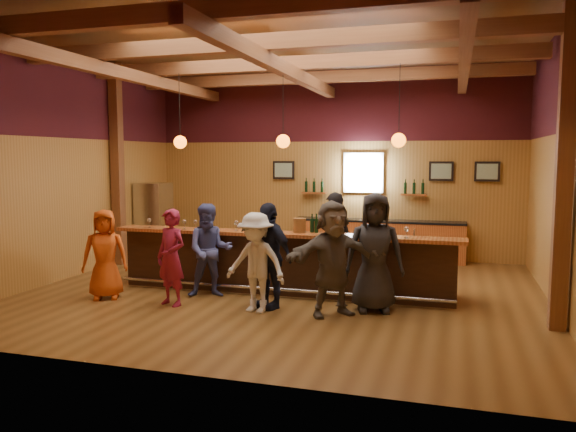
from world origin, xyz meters
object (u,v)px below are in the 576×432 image
at_px(stainless_fridge, 154,220).
at_px(customer_navy, 268,255).
at_px(back_bar_cabinet, 378,240).
at_px(bottle_a, 312,225).
at_px(customer_brown, 333,258).
at_px(bartender, 334,238).
at_px(customer_denim, 210,250).
at_px(customer_redvest, 171,257).
at_px(customer_white, 256,263).
at_px(ice_bucket, 299,225).
at_px(bar_counter, 287,262).
at_px(customer_dark, 374,252).
at_px(customer_orange, 105,254).

bearing_deg(stainless_fridge, customer_navy, -41.21).
relative_size(back_bar_cabinet, bottle_a, 12.22).
xyz_separation_m(customer_brown, bartender, (-0.44, 2.17, -0.00)).
height_order(back_bar_cabinet, customer_denim, customer_denim).
distance_m(customer_redvest, customer_navy, 1.60).
bearing_deg(bartender, customer_redvest, 28.94).
relative_size(customer_white, customer_navy, 0.92).
relative_size(stainless_fridge, customer_white, 1.15).
relative_size(bartender, ice_bucket, 7.14).
distance_m(bar_counter, customer_white, 1.53).
distance_m(bar_counter, bottle_a, 0.90).
height_order(back_bar_cabinet, customer_dark, customer_dark).
xyz_separation_m(stainless_fridge, customer_redvest, (2.61, -3.97, -0.11)).
relative_size(customer_white, ice_bucket, 6.35).
bearing_deg(bartender, back_bar_cabinet, -117.36).
bearing_deg(ice_bucket, customer_navy, -103.97).
bearing_deg(ice_bucket, stainless_fridge, 148.87).
bearing_deg(customer_dark, bartender, 106.72).
bearing_deg(stainless_fridge, customer_dark, -30.06).
bearing_deg(customer_orange, bottle_a, -7.36).
bearing_deg(customer_brown, bar_counter, 93.40).
xyz_separation_m(customer_orange, customer_white, (2.77, -0.06, 0.01)).
height_order(bar_counter, stainless_fridge, stainless_fridge).
distance_m(stainless_fridge, customer_redvest, 4.75).
bearing_deg(bartender, customer_denim, 23.93).
bearing_deg(customer_brown, bottle_a, 81.11).
bearing_deg(customer_redvest, customer_brown, 22.12).
bearing_deg(ice_bucket, customer_denim, -157.50).
bearing_deg(customer_navy, bartender, 100.77).
bearing_deg(customer_redvest, bartender, 65.11).
distance_m(customer_white, customer_brown, 1.21).
bearing_deg(customer_orange, customer_navy, -23.53).
relative_size(customer_orange, customer_redvest, 0.97).
bearing_deg(customer_dark, customer_orange, 172.94).
bearing_deg(back_bar_cabinet, customer_brown, -90.41).
bearing_deg(bottle_a, customer_dark, -32.22).
relative_size(stainless_fridge, customer_brown, 1.01).
relative_size(bar_counter, customer_dark, 3.37).
xyz_separation_m(customer_redvest, customer_brown, (2.66, 0.16, 0.09)).
distance_m(bartender, bottle_a, 1.06).
xyz_separation_m(customer_redvest, bottle_a, (2.03, 1.35, 0.44)).
height_order(stainless_fridge, customer_white, stainless_fridge).
bearing_deg(customer_denim, customer_navy, -40.80).
xyz_separation_m(stainless_fridge, customer_orange, (1.30, -3.90, -0.13)).
xyz_separation_m(customer_brown, customer_dark, (0.57, 0.43, 0.05)).
relative_size(stainless_fridge, customer_denim, 1.11).
height_order(customer_orange, bottle_a, customer_orange).
bearing_deg(customer_orange, customer_dark, -21.78).
bearing_deg(customer_navy, stainless_fridge, 167.30).
bearing_deg(bottle_a, customer_brown, -62.10).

